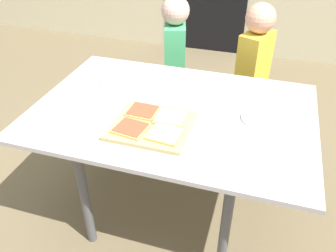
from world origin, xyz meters
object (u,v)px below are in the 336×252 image
object	(u,v)px
dining_table	(173,121)
pizza_slice_near_right	(165,134)
plate_white_left	(115,79)
child_left	(175,57)
cutting_board	(151,125)
pizza_slice_far_left	(143,111)
pizza_slice_near_left	(131,128)
pizza_slice_far_right	(171,118)
child_right	(253,68)
plate_white_right	(261,118)

from	to	relation	value
dining_table	pizza_slice_near_right	distance (m)	0.26
dining_table	plate_white_left	xyz separation A→B (m)	(-0.40, 0.21, 0.08)
dining_table	child_left	distance (m)	0.85
cutting_board	plate_white_left	bearing A→B (deg)	132.73
child_left	dining_table	bearing A→B (deg)	-74.48
pizza_slice_far_left	pizza_slice_near_left	size ratio (longest dim) A/B	0.92
cutting_board	pizza_slice_far_left	bearing A→B (deg)	131.70
pizza_slice_near_left	plate_white_left	distance (m)	0.53
pizza_slice_far_left	cutting_board	bearing A→B (deg)	-48.30
pizza_slice_far_right	plate_white_left	bearing A→B (deg)	143.24
pizza_slice_far_right	child_right	size ratio (longest dim) A/B	0.14
pizza_slice_far_left	pizza_slice_near_right	world-z (taller)	same
pizza_slice_far_right	dining_table	bearing A→B (deg)	101.30
dining_table	pizza_slice_near_left	world-z (taller)	pizza_slice_near_left
cutting_board	pizza_slice_far_right	world-z (taller)	pizza_slice_far_right
pizza_slice_far_right	child_left	distance (m)	0.97
child_left	child_right	distance (m)	0.55
child_right	child_left	bearing A→B (deg)	175.85
plate_white_left	child_right	size ratio (longest dim) A/B	0.18
pizza_slice_far_right	pizza_slice_near_right	world-z (taller)	same
pizza_slice_near_right	plate_white_right	size ratio (longest dim) A/B	0.82
child_left	pizza_slice_far_left	bearing A→B (deg)	-83.37
plate_white_left	child_left	bearing A→B (deg)	74.00
cutting_board	pizza_slice_near_left	distance (m)	0.10
pizza_slice_far_right	pizza_slice_near_right	distance (m)	0.13
pizza_slice_far_left	pizza_slice_near_left	world-z (taller)	same
child_left	child_right	world-z (taller)	child_right
pizza_slice_far_right	plate_white_left	size ratio (longest dim) A/B	0.79
pizza_slice_near_left	cutting_board	bearing A→B (deg)	42.85
dining_table	pizza_slice_far_right	world-z (taller)	pizza_slice_far_right
plate_white_left	pizza_slice_far_right	bearing A→B (deg)	-36.76
dining_table	pizza_slice_far_right	xyz separation A→B (m)	(0.02, -0.11, 0.10)
cutting_board	pizza_slice_near_left	size ratio (longest dim) A/B	2.25
pizza_slice_far_right	child_right	world-z (taller)	child_right
plate_white_right	child_right	world-z (taller)	child_right
dining_table	plate_white_right	size ratio (longest dim) A/B	7.28
child_right	pizza_slice_near_right	bearing A→B (deg)	-105.69
dining_table	pizza_slice_near_left	xyz separation A→B (m)	(-0.12, -0.24, 0.10)
pizza_slice_far_left	pizza_slice_near_left	bearing A→B (deg)	-90.64
dining_table	plate_white_left	bearing A→B (deg)	152.69
pizza_slice_far_right	pizza_slice_far_left	bearing A→B (deg)	173.87
dining_table	pizza_slice_near_right	xyz separation A→B (m)	(0.04, -0.24, 0.10)
pizza_slice_near_right	plate_white_left	distance (m)	0.63
plate_white_left	pizza_slice_far_left	bearing A→B (deg)	-47.00
plate_white_left	cutting_board	bearing A→B (deg)	-47.27
pizza_slice_near_left	plate_white_left	bearing A→B (deg)	121.88
cutting_board	pizza_slice_far_left	xyz separation A→B (m)	(-0.07, 0.08, 0.02)
dining_table	pizza_slice_near_right	size ratio (longest dim) A/B	8.85
cutting_board	plate_white_right	bearing A→B (deg)	24.36
pizza_slice_near_left	child_right	xyz separation A→B (m)	(0.45, 1.02, -0.12)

